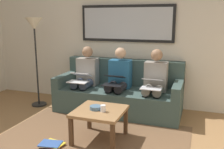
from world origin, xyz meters
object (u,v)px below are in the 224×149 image
Objects in this scene: laptop_black at (114,80)px; laptop_white at (80,78)px; couch at (120,93)px; framed_mirror at (126,23)px; person_middle at (119,78)px; person_right at (86,76)px; laptop_silver at (152,83)px; cup at (103,108)px; magazine_stack at (52,144)px; person_left at (155,81)px; bowl at (96,108)px; standing_lamp at (35,34)px; coffee_table at (100,114)px.

laptop_white is (0.64, 0.00, -0.01)m from laptop_black.
framed_mirror reaches higher than couch.
person_right is (0.64, 0.00, 0.00)m from person_middle.
laptop_white is at bearing 25.59° from couch.
framed_mirror reaches higher than laptop_silver.
magazine_stack is (0.60, 0.32, -0.46)m from cup.
person_right is at bearing 6.13° from couch.
magazine_stack is (1.07, 1.52, -0.58)m from person_left.
laptop_black is at bearing -108.48° from magazine_stack.
magazine_stack is at bearing 37.44° from bowl.
bowl is at bearing 92.99° from laptop_black.
person_middle is (0.64, -0.24, -0.02)m from laptop_silver.
person_right is 3.26× the size of laptop_white.
bowl is 0.45× the size of laptop_white.
cup is at bearing 98.24° from person_middle.
cup is 0.27× the size of magazine_stack.
laptop_white is (0.00, 0.24, 0.01)m from person_right.
couch is at bearing -105.10° from magazine_stack.
framed_mirror is 1.32m from laptop_silver.
standing_lamp is at bearing 5.19° from person_left.
couch reaches higher than laptop_silver.
cup is at bearing 95.99° from framed_mirror.
person_right is at bearing -90.00° from laptop_white.
cup is at bearing 97.80° from couch.
couch reaches higher than laptop_white.
framed_mirror reaches higher than person_left.
standing_lamp is (0.91, 0.20, 0.76)m from person_right.
laptop_silver is 1.28m from laptop_white.
couch is at bearing -90.00° from laptop_black.
laptop_white is at bearing -53.14° from bowl.
coffee_table is 0.57× the size of person_right.
laptop_black reaches higher than laptop_silver.
laptop_black is (0.64, -0.01, 0.00)m from laptop_silver.
laptop_white is at bearing 20.38° from person_middle.
person_left is 3.37× the size of magazine_stack.
bowl reaches higher than magazine_stack.
person_right is 0.24m from laptop_white.
couch reaches higher than cup.
coffee_table is at bearing 59.36° from laptop_silver.
couch is 0.71m from person_left.
person_middle is at bearing -84.87° from coffee_table.
person_middle is (0.64, 0.00, 0.00)m from person_left.
couch is 0.71m from person_right.
framed_mirror reaches higher than laptop_white.
framed_mirror reaches higher than person_middle.
coffee_table is 1.18m from person_middle.
coffee_table is at bearing 94.84° from couch.
magazine_stack is (0.48, 0.37, -0.44)m from bowl.
couch is at bearing -90.00° from person_middle.
cup is 0.08× the size of person_middle.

